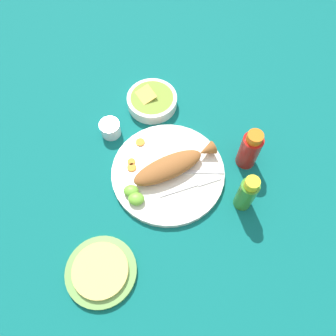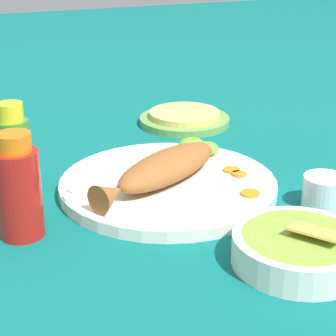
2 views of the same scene
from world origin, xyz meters
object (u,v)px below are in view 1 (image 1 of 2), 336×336
(main_plate, at_px, (168,173))
(fork_near, at_px, (197,171))
(fork_far, at_px, (194,185))
(hot_sauce_bottle_red, at_px, (250,150))
(guacamole_bowl, at_px, (152,100))
(fried_fish, at_px, (172,166))
(salt_cup, at_px, (111,129))
(hot_sauce_bottle_green, at_px, (247,193))
(tortilla_plate, at_px, (101,271))

(main_plate, xyz_separation_m, fork_near, (-0.08, -0.01, 0.01))
(fork_far, relative_size, hot_sauce_bottle_red, 1.24)
(guacamole_bowl, bearing_deg, fried_fish, 107.41)
(hot_sauce_bottle_red, height_order, salt_cup, hot_sauce_bottle_red)
(fork_near, height_order, guacamole_bowl, guacamole_bowl)
(fork_near, distance_m, salt_cup, 0.30)
(hot_sauce_bottle_red, bearing_deg, main_plate, 13.99)
(hot_sauce_bottle_red, distance_m, guacamole_bowl, 0.36)
(main_plate, relative_size, hot_sauce_bottle_green, 2.34)
(fork_near, xyz_separation_m, guacamole_bowl, (0.15, -0.25, 0.00))
(hot_sauce_bottle_red, height_order, guacamole_bowl, hot_sauce_bottle_red)
(guacamole_bowl, bearing_deg, fork_near, 121.21)
(fried_fish, distance_m, guacamole_bowl, 0.26)
(fork_far, bearing_deg, guacamole_bowl, 93.97)
(fried_fish, relative_size, fork_near, 1.36)
(main_plate, height_order, guacamole_bowl, guacamole_bowl)
(fried_fish, xyz_separation_m, tortilla_plate, (0.17, 0.30, -0.03))
(fork_far, height_order, salt_cup, salt_cup)
(tortilla_plate, bearing_deg, hot_sauce_bottle_red, -137.85)
(fried_fish, distance_m, fork_near, 0.08)
(main_plate, relative_size, fork_far, 1.89)
(main_plate, distance_m, fried_fish, 0.03)
(main_plate, xyz_separation_m, fried_fish, (-0.01, -0.01, 0.03))
(main_plate, distance_m, fork_far, 0.09)
(main_plate, height_order, fried_fish, fried_fish)
(fork_near, relative_size, hot_sauce_bottle_green, 1.30)
(hot_sauce_bottle_red, height_order, tortilla_plate, hot_sauce_bottle_red)
(fried_fish, distance_m, tortilla_plate, 0.34)
(guacamole_bowl, bearing_deg, salt_cup, 44.75)
(fork_far, height_order, hot_sauce_bottle_green, hot_sauce_bottle_green)
(main_plate, relative_size, salt_cup, 5.30)
(fork_near, height_order, salt_cup, salt_cup)
(hot_sauce_bottle_green, bearing_deg, tortilla_plate, 29.84)
(fried_fish, relative_size, tortilla_plate, 1.38)
(guacamole_bowl, xyz_separation_m, tortilla_plate, (0.09, 0.55, -0.01))
(fork_near, height_order, hot_sauce_bottle_red, hot_sauce_bottle_red)
(main_plate, bearing_deg, guacamole_bowl, -75.35)
(guacamole_bowl, distance_m, tortilla_plate, 0.56)
(fork_far, bearing_deg, tortilla_plate, -154.88)
(main_plate, height_order, salt_cup, salt_cup)
(hot_sauce_bottle_green, height_order, tortilla_plate, hot_sauce_bottle_green)
(fork_near, bearing_deg, fried_fish, 177.51)
(fried_fish, bearing_deg, fork_near, 149.66)
(fork_far, xyz_separation_m, salt_cup, (0.27, -0.18, 0.00))
(hot_sauce_bottle_green, bearing_deg, salt_cup, -28.18)
(fried_fish, relative_size, hot_sauce_bottle_red, 1.77)
(main_plate, bearing_deg, hot_sauce_bottle_red, -166.01)
(fork_near, xyz_separation_m, fork_far, (0.01, 0.05, 0.00))
(salt_cup, bearing_deg, hot_sauce_bottle_red, 169.39)
(fried_fish, bearing_deg, hot_sauce_bottle_green, 127.24)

